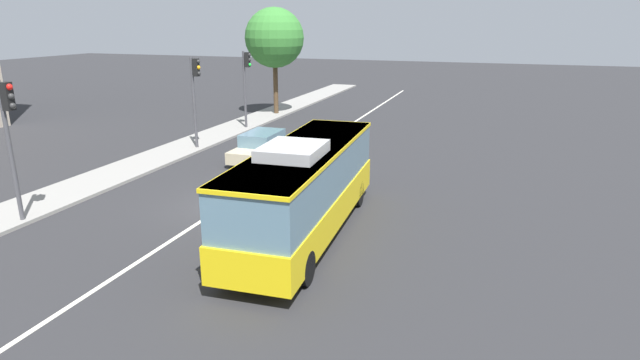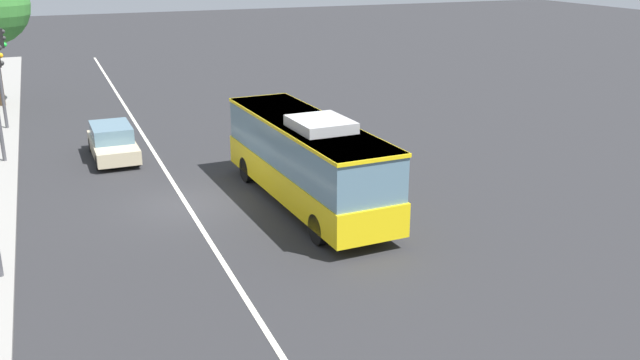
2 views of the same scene
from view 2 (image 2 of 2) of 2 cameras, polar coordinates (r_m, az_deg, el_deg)
The scene contains 5 objects.
ground_plane at distance 25.78m, azimuth -10.95°, elevation -1.96°, with size 160.00×160.00×0.00m, color #28282B.
lane_centre_line at distance 25.78m, azimuth -10.95°, elevation -1.95°, with size 76.00×0.16×0.01m, color silver.
transit_bus at distance 24.71m, azimuth -1.10°, elevation 1.91°, with size 10.12×3.02×3.46m.
sedan_beige at distance 32.06m, azimuth -16.71°, elevation 3.02°, with size 4.52×1.87×1.46m.
traffic_light_mid_block at distance 38.34m, azimuth -24.81°, elevation 8.92°, with size 0.33×0.62×5.20m.
Camera 2 is at (-23.79, 4.35, 8.93)m, focal length 38.87 mm.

